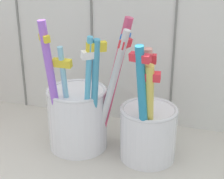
# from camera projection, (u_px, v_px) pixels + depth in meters

# --- Properties ---
(counter_slab) EXTENTS (0.64, 0.22, 0.02)m
(counter_slab) POSITION_uv_depth(u_px,v_px,m) (110.00, 160.00, 0.50)
(counter_slab) COLOR #BCB7AD
(counter_slab) RESTS_ON ground
(toothbrush_cup_left) EXTENTS (0.12, 0.09, 0.19)m
(toothbrush_cup_left) POSITION_uv_depth(u_px,v_px,m) (79.00, 114.00, 0.50)
(toothbrush_cup_left) COLOR white
(toothbrush_cup_left) RESTS_ON counter_slab
(toothbrush_cup_right) EXTENTS (0.08, 0.09, 0.17)m
(toothbrush_cup_right) POSITION_uv_depth(u_px,v_px,m) (148.00, 129.00, 0.47)
(toothbrush_cup_right) COLOR white
(toothbrush_cup_right) RESTS_ON counter_slab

